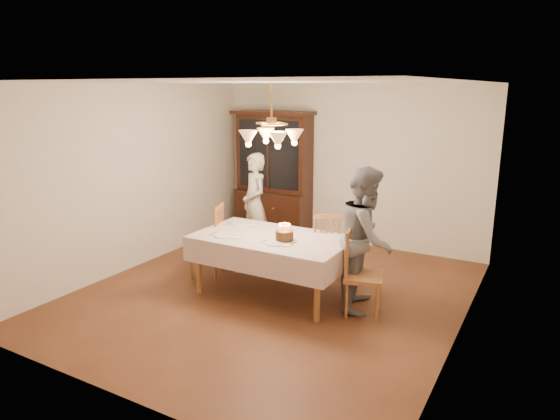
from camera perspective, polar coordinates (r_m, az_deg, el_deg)
The scene contains 14 objects.
ground at distance 6.41m, azimuth -0.89°, elevation -9.53°, with size 5.00×5.00×0.00m, color #522A17.
room_shell at distance 5.96m, azimuth -0.95°, elevation 4.56°, with size 5.00×5.00×5.00m.
dining_table at distance 6.17m, azimuth -0.92°, elevation -3.70°, with size 1.90×1.10×0.76m.
china_hutch at distance 8.61m, azimuth -0.74°, elevation 3.80°, with size 1.38×0.54×2.16m.
chair_far_side at distance 6.57m, azimuth 5.84°, elevation -4.87°, with size 0.54×0.53×1.00m.
chair_left_end at distance 6.93m, azimuth -8.32°, elevation -3.84°, with size 0.55×0.56×1.00m.
chair_right_end at distance 5.79m, azimuth 9.49°, elevation -7.60°, with size 0.51×0.53×1.00m.
elderly_woman at distance 7.73m, azimuth -2.92°, elevation 0.71°, with size 0.57×0.38×1.58m, color #EDE6C8.
adult_in_grey at distance 5.87m, azimuth 9.79°, elevation -3.22°, with size 0.82×0.64×1.68m, color slate.
birthday_cake at distance 5.94m, azimuth 0.51°, elevation -3.01°, with size 0.30×0.30×0.21m.
place_setting_near_left at distance 6.20m, azimuth -6.27°, elevation -2.90°, with size 0.42×0.27×0.02m.
place_setting_near_right at distance 5.85m, azimuth -0.45°, elevation -3.84°, with size 0.38×0.23×0.02m.
place_setting_far_left at distance 6.68m, azimuth -4.40°, elevation -1.62°, with size 0.41×0.26×0.02m.
chandelier at distance 5.91m, azimuth -0.96°, elevation 8.35°, with size 0.62×0.62×0.73m.
Camera 1 is at (2.98, -5.07, 2.54)m, focal length 32.00 mm.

